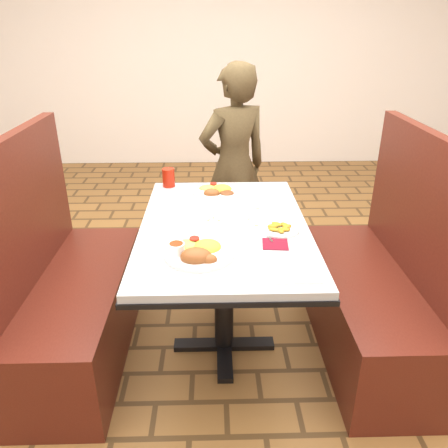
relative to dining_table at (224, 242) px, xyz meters
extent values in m
plane|color=olive|center=(0.00, 0.00, -0.65)|extent=(7.00, 7.00, 0.00)
cube|color=white|center=(0.00, 3.50, 0.75)|extent=(6.00, 0.04, 2.80)
cube|color=#B3B5B8|center=(0.00, 0.00, 0.08)|extent=(0.80, 1.20, 0.03)
cube|color=black|center=(0.00, 0.00, 0.05)|extent=(0.81, 1.21, 0.02)
cylinder|color=black|center=(0.00, 0.00, -0.30)|extent=(0.10, 0.10, 0.69)
cube|color=black|center=(0.00, 0.00, -0.64)|extent=(0.55, 0.08, 0.03)
cube|color=black|center=(0.00, 0.00, -0.64)|extent=(0.08, 0.55, 0.03)
cube|color=#591F14|center=(-0.75, 0.00, -0.43)|extent=(0.45, 1.20, 0.45)
cube|color=#591F14|center=(-0.97, 0.00, 0.05)|extent=(0.06, 1.20, 0.95)
cube|color=#591F14|center=(0.75, 0.00, -0.43)|extent=(0.45, 1.20, 0.45)
cube|color=#591F14|center=(0.97, 0.00, 0.05)|extent=(0.06, 1.20, 0.95)
imported|color=brown|center=(0.10, 1.03, 0.05)|extent=(0.61, 0.52, 1.41)
cylinder|color=white|center=(-0.11, -0.31, 0.10)|extent=(0.30, 0.30, 0.02)
ellipsoid|color=yellow|center=(-0.08, -0.27, 0.14)|extent=(0.12, 0.12, 0.05)
ellipsoid|color=#91C34E|center=(-0.17, -0.25, 0.13)|extent=(0.12, 0.10, 0.04)
cylinder|color=red|center=(-0.13, -0.23, 0.14)|extent=(0.04, 0.04, 0.01)
ellipsoid|color=brown|center=(-0.12, -0.37, 0.15)|extent=(0.13, 0.10, 0.07)
ellipsoid|color=brown|center=(-0.07, -0.38, 0.14)|extent=(0.07, 0.05, 0.05)
cylinder|color=white|center=(-0.20, -0.32, 0.14)|extent=(0.07, 0.07, 0.04)
cylinder|color=brown|center=(-0.20, -0.32, 0.16)|extent=(0.06, 0.06, 0.01)
cylinder|color=white|center=(-0.03, 0.41, 0.10)|extent=(0.27, 0.27, 0.02)
ellipsoid|color=yellow|center=(0.00, 0.44, 0.14)|extent=(0.11, 0.11, 0.05)
ellipsoid|color=#91C34E|center=(-0.08, 0.46, 0.13)|extent=(0.11, 0.09, 0.03)
cylinder|color=red|center=(-0.05, 0.48, 0.13)|extent=(0.04, 0.04, 0.01)
ellipsoid|color=brown|center=(0.03, 0.37, 0.13)|extent=(0.08, 0.08, 0.03)
ellipsoid|color=brown|center=(-0.06, 0.36, 0.14)|extent=(0.09, 0.07, 0.05)
cylinder|color=white|center=(0.26, -0.08, 0.10)|extent=(0.18, 0.18, 0.01)
cube|color=maroon|center=(0.22, -0.22, 0.10)|extent=(0.12, 0.12, 0.00)
cube|color=silver|center=(0.20, -0.14, 0.10)|extent=(0.04, 0.12, 0.00)
cylinder|color=#AD1C0B|center=(-0.31, 0.54, 0.15)|extent=(0.07, 0.07, 0.11)
cube|color=white|center=(0.26, -0.47, 0.10)|extent=(0.18, 0.14, 0.01)
cube|color=silver|center=(-0.07, -0.36, 0.11)|extent=(0.02, 0.17, 0.00)
cube|color=silver|center=(-0.13, -0.38, 0.11)|extent=(0.03, 0.14, 0.00)
camera|label=1|loc=(-0.05, -1.91, 0.98)|focal=35.00mm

